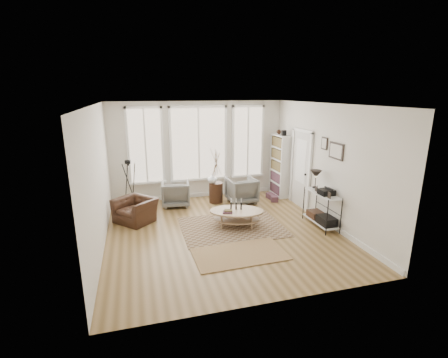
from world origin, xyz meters
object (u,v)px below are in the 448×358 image
object	(u,v)px
low_shelf	(321,206)
coffee_table	(236,214)
armchair_left	(176,194)
armchair_right	(242,190)
bookcase	(280,165)
accent_chair	(135,210)
side_table	(216,176)

from	to	relation	value
low_shelf	coffee_table	size ratio (longest dim) A/B	0.89
armchair_left	armchair_right	world-z (taller)	armchair_right
bookcase	accent_chair	world-z (taller)	bookcase
bookcase	low_shelf	bearing A→B (deg)	-91.28
bookcase	low_shelf	distance (m)	2.56
bookcase	armchair_right	size ratio (longest dim) A/B	2.55
armchair_left	side_table	bearing A→B (deg)	-174.83
accent_chair	armchair_left	bearing A→B (deg)	86.36
armchair_right	side_table	bearing A→B (deg)	-20.22
bookcase	accent_chair	xyz separation A→B (m)	(-4.37, -1.05, -0.66)
low_shelf	coffee_table	distance (m)	2.05
low_shelf	coffee_table	xyz separation A→B (m)	(-1.98, 0.51, -0.19)
low_shelf	armchair_left	distance (m)	3.99
coffee_table	armchair_right	bearing A→B (deg)	67.49
bookcase	low_shelf	size ratio (longest dim) A/B	1.58
armchair_right	low_shelf	bearing A→B (deg)	116.15
coffee_table	accent_chair	world-z (taller)	accent_chair
armchair_left	accent_chair	distance (m)	1.45
low_shelf	armchair_right	bearing A→B (deg)	121.01
coffee_table	side_table	xyz separation A→B (m)	(-0.04, 1.85, 0.49)
coffee_table	side_table	world-z (taller)	side_table
accent_chair	low_shelf	bearing A→B (deg)	28.32
armchair_right	side_table	size ratio (longest dim) A/B	0.48
armchair_left	armchair_right	bearing A→B (deg)	179.81
coffee_table	side_table	size ratio (longest dim) A/B	0.87
bookcase	armchair_right	distance (m)	1.52
low_shelf	accent_chair	size ratio (longest dim) A/B	1.43
armchair_left	armchair_right	size ratio (longest dim) A/B	0.97
armchair_right	bookcase	bearing A→B (deg)	-169.75
bookcase	side_table	size ratio (longest dim) A/B	1.23
low_shelf	armchair_right	size ratio (longest dim) A/B	1.62
side_table	coffee_table	bearing A→B (deg)	-88.64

